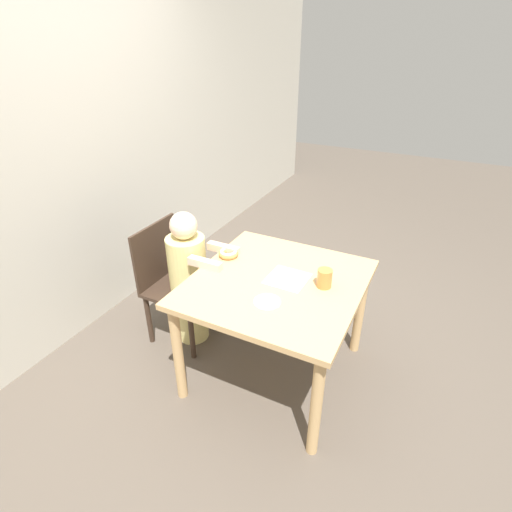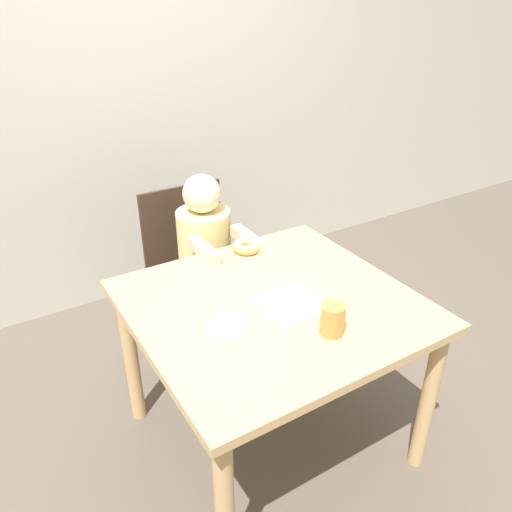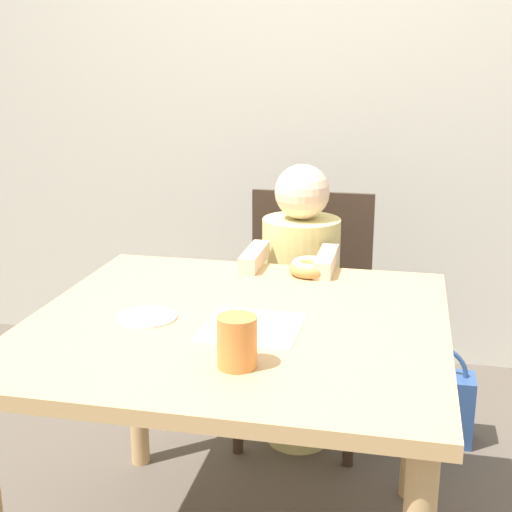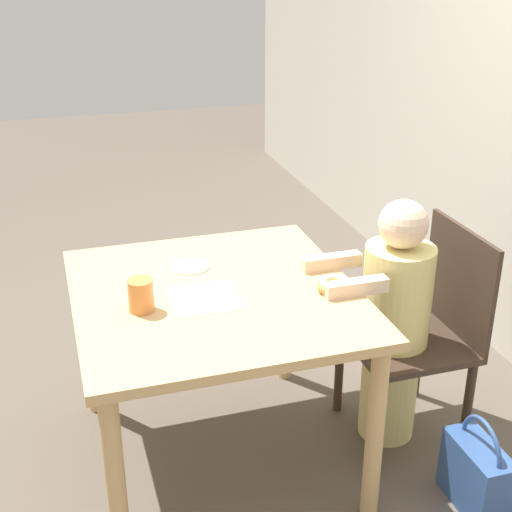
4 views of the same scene
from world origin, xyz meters
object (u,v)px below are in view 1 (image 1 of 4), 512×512
(donut, at_px, (228,253))
(cup, at_px, (324,278))
(chair, at_px, (175,281))
(child_figure, at_px, (189,279))
(handbag, at_px, (214,286))

(donut, xyz_separation_m, cup, (-0.06, -0.66, 0.03))
(chair, distance_m, cup, 1.11)
(cup, bearing_deg, chair, 90.66)
(child_figure, relative_size, donut, 7.78)
(child_figure, bearing_deg, handbag, 13.45)
(handbag, bearing_deg, child_figure, -166.55)
(donut, xyz_separation_m, handbag, (0.39, 0.39, -0.60))
(donut, height_order, handbag, donut)
(chair, height_order, child_figure, child_figure)
(child_figure, xyz_separation_m, donut, (0.07, -0.28, 0.24))
(child_figure, relative_size, handbag, 2.74)
(chair, xyz_separation_m, donut, (0.07, -0.40, 0.29))
(donut, bearing_deg, cup, -95.15)
(donut, relative_size, cup, 1.16)
(child_figure, distance_m, cup, 0.97)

